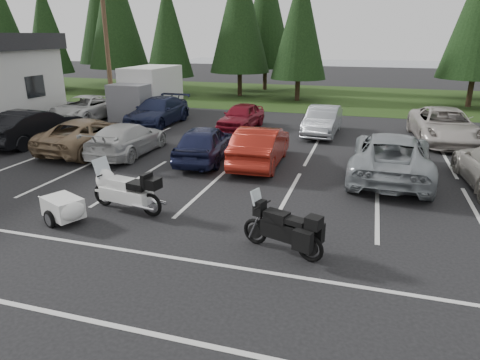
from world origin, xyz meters
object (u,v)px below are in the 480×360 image
object	(u,v)px
car_far_2	(241,116)
car_far_3	(323,121)
car_far_4	(444,126)
touring_motorcycle	(125,186)
car_near_2	(90,134)
car_near_5	(261,146)
car_near_1	(35,126)
car_far_0	(84,109)
adventure_motorcycle	(282,224)
car_near_4	(205,143)
car_near_3	(128,139)
car_far_1	(158,111)
cargo_trailer	(63,210)
utility_pole	(106,37)
car_near_6	(391,155)
box_truck	(144,92)

from	to	relation	value
car_far_2	car_far_3	size ratio (longest dim) A/B	0.93
car_far_4	touring_motorcycle	size ratio (longest dim) A/B	2.08
car_near_2	car_near_5	bearing A→B (deg)	-176.15
car_near_1	car_far_0	bearing A→B (deg)	-71.83
adventure_motorcycle	car_near_4	bearing A→B (deg)	143.22
car_near_4	car_near_5	xyz separation A→B (m)	(2.25, 0.14, 0.02)
car_near_2	adventure_motorcycle	xyz separation A→B (m)	(9.84, -6.70, 0.00)
car_near_3	car_far_1	bearing A→B (deg)	-75.81
car_far_3	cargo_trailer	distance (m)	13.96
car_far_3	touring_motorcycle	size ratio (longest dim) A/B	1.58
utility_pole	car_near_6	bearing A→B (deg)	-26.00
adventure_motorcycle	utility_pole	bearing A→B (deg)	152.57
adventure_motorcycle	car_far_3	bearing A→B (deg)	111.53
utility_pole	car_near_1	distance (m)	8.41
utility_pole	car_far_0	bearing A→B (deg)	-105.46
box_truck	car_near_5	distance (m)	12.61
car_near_6	box_truck	bearing A→B (deg)	-28.58
car_near_1	cargo_trailer	bearing A→B (deg)	140.12
car_near_4	adventure_motorcycle	world-z (taller)	car_near_4
car_near_6	cargo_trailer	world-z (taller)	car_near_6
box_truck	car_far_4	bearing A→B (deg)	-7.38
box_truck	car_far_2	xyz separation A→B (m)	(6.88, -2.07, -0.77)
car_near_3	car_far_3	distance (m)	9.67
car_near_4	box_truck	bearing A→B (deg)	-55.12
car_near_2	car_near_4	xyz separation A→B (m)	(5.36, -0.08, 0.02)
car_near_2	cargo_trailer	world-z (taller)	car_near_2
car_near_6	car_far_2	distance (m)	9.77
car_near_5	car_near_1	bearing A→B (deg)	-4.01
utility_pole	cargo_trailer	world-z (taller)	utility_pole
box_truck	car_far_1	bearing A→B (deg)	-48.75
car_near_1	car_near_2	bearing A→B (deg)	178.24
car_near_5	car_far_0	world-z (taller)	car_near_5
box_truck	car_near_4	world-z (taller)	box_truck
car_near_6	car_far_3	bearing A→B (deg)	-61.70
car_far_0	car_far_2	xyz separation A→B (m)	(9.45, 0.48, -0.04)
box_truck	car_near_2	world-z (taller)	box_truck
car_far_2	cargo_trailer	bearing A→B (deg)	-90.40
car_near_4	car_far_2	bearing A→B (deg)	-92.57
box_truck	car_near_6	size ratio (longest dim) A/B	0.97
car_far_3	car_near_5	bearing A→B (deg)	-103.18
car_near_3	car_far_4	world-z (taller)	car_far_4
touring_motorcycle	car_near_1	bearing A→B (deg)	154.51
car_near_4	car_far_4	world-z (taller)	car_far_4
car_near_3	car_far_2	distance (m)	7.06
car_far_3	utility_pole	bearing A→B (deg)	175.10
utility_pole	car_far_3	world-z (taller)	utility_pole
car_near_4	adventure_motorcycle	distance (m)	7.99
utility_pole	touring_motorcycle	xyz separation A→B (m)	(8.99, -13.37, -3.95)
car_far_0	cargo_trailer	size ratio (longest dim) A/B	3.31
car_near_1	adventure_motorcycle	xyz separation A→B (m)	(13.08, -7.09, -0.08)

